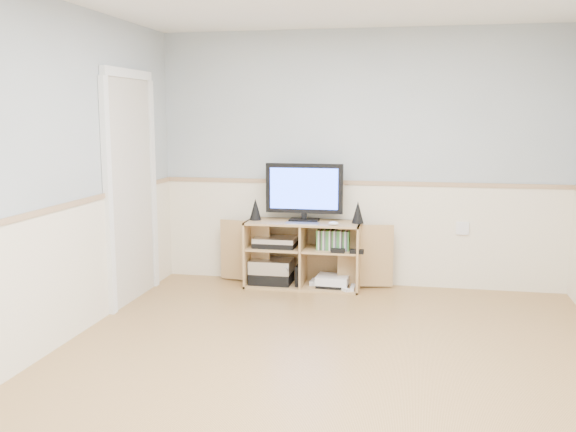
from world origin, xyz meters
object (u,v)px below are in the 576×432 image
(keyboard, at_px, (302,224))
(game_consoles, at_px, (332,281))
(media_cabinet, at_px, (304,253))
(monitor, at_px, (304,190))

(keyboard, distance_m, game_consoles, 0.66)
(media_cabinet, distance_m, monitor, 0.62)
(monitor, xyz_separation_m, game_consoles, (0.29, -0.06, -0.89))
(media_cabinet, bearing_deg, keyboard, -86.34)
(game_consoles, bearing_deg, media_cabinet, 167.45)
(keyboard, bearing_deg, game_consoles, 24.99)
(monitor, bearing_deg, media_cabinet, 90.00)
(game_consoles, bearing_deg, keyboard, -155.30)
(keyboard, xyz_separation_m, game_consoles, (0.28, 0.13, -0.59))
(media_cabinet, distance_m, keyboard, 0.38)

